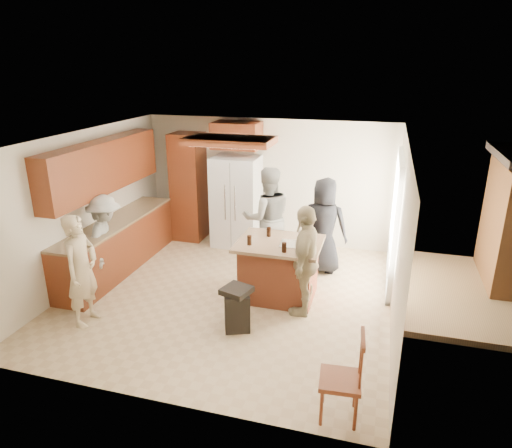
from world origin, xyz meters
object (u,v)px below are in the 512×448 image
(person_front_left, at_px, (82,270))
(person_behind_right, at_px, (324,226))
(person_counter, at_px, (106,241))
(spindle_chair, at_px, (342,380))
(trash_bin, at_px, (237,308))
(person_behind_left, at_px, (267,218))
(refrigerator, at_px, (236,202))
(person_side_right, at_px, (305,260))
(kitchen_island, at_px, (279,269))

(person_front_left, distance_m, person_behind_right, 3.97)
(person_counter, height_order, spindle_chair, person_counter)
(person_front_left, height_order, trash_bin, person_front_left)
(trash_bin, relative_size, spindle_chair, 0.63)
(trash_bin, bearing_deg, person_behind_left, 93.24)
(person_behind_left, xyz_separation_m, refrigerator, (-0.86, 0.85, -0.02))
(person_front_left, distance_m, person_side_right, 3.14)
(person_behind_left, distance_m, person_side_right, 1.71)
(person_behind_left, xyz_separation_m, person_side_right, (0.93, -1.43, -0.09))
(person_side_right, relative_size, spindle_chair, 1.67)
(person_behind_right, height_order, person_side_right, person_behind_right)
(refrigerator, xyz_separation_m, spindle_chair, (2.54, -4.29, -0.45))
(person_behind_right, xyz_separation_m, kitchen_island, (-0.52, -1.15, -0.37))
(refrigerator, bearing_deg, person_counter, -123.75)
(person_behind_right, distance_m, trash_bin, 2.43)
(person_behind_right, bearing_deg, spindle_chair, 105.62)
(kitchen_island, xyz_separation_m, spindle_chair, (1.22, -2.36, -0.02))
(kitchen_island, distance_m, trash_bin, 1.12)
(kitchen_island, height_order, spindle_chair, spindle_chair)
(spindle_chair, bearing_deg, person_counter, 153.20)
(person_counter, relative_size, trash_bin, 2.43)
(person_front_left, height_order, person_side_right, person_side_right)
(person_behind_left, bearing_deg, person_counter, 6.03)
(person_behind_right, relative_size, kitchen_island, 1.32)
(person_behind_left, xyz_separation_m, kitchen_island, (0.47, -1.08, -0.44))
(person_side_right, bearing_deg, person_behind_left, -145.51)
(refrigerator, bearing_deg, kitchen_island, -55.54)
(kitchen_island, relative_size, spindle_chair, 1.29)
(trash_bin, bearing_deg, spindle_chair, -39.82)
(kitchen_island, height_order, trash_bin, kitchen_island)
(spindle_chair, bearing_deg, kitchen_island, 117.30)
(refrigerator, bearing_deg, person_side_right, -51.83)
(person_front_left, xyz_separation_m, person_counter, (-0.37, 1.16, -0.04))
(person_behind_left, bearing_deg, spindle_chair, 91.49)
(person_behind_right, relative_size, spindle_chair, 1.70)
(person_behind_right, distance_m, refrigerator, 2.01)
(person_behind_right, distance_m, person_counter, 3.66)
(person_behind_right, distance_m, kitchen_island, 1.32)
(kitchen_island, xyz_separation_m, trash_bin, (-0.35, -1.05, -0.16))
(person_counter, xyz_separation_m, spindle_chair, (4.05, -2.04, -0.31))
(person_counter, distance_m, spindle_chair, 4.54)
(trash_bin, bearing_deg, person_behind_right, 68.51)
(kitchen_island, bearing_deg, trash_bin, -108.24)
(person_behind_left, relative_size, trash_bin, 2.91)
(person_side_right, distance_m, refrigerator, 2.90)
(person_front_left, distance_m, trash_bin, 2.21)
(person_behind_right, relative_size, person_counter, 1.10)
(trash_bin, bearing_deg, kitchen_island, 71.76)
(person_counter, bearing_deg, refrigerator, -48.89)
(trash_bin, bearing_deg, person_side_right, 41.16)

